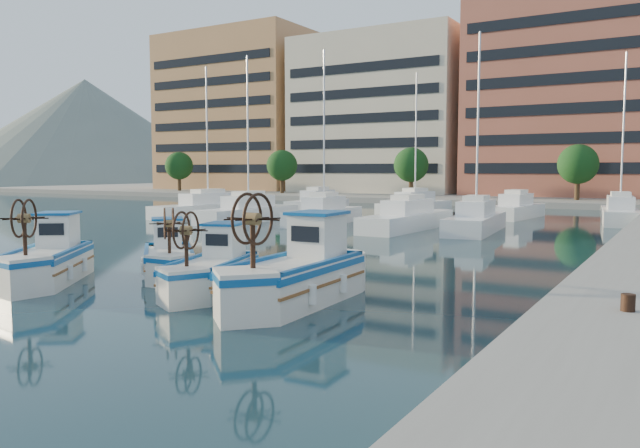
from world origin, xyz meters
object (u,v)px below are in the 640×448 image
at_px(fishing_boat_d, 297,272).
at_px(fishing_boat_b, 169,256).
at_px(fishing_boat_a, 48,258).
at_px(fishing_boat_c, 213,269).

bearing_deg(fishing_boat_d, fishing_boat_b, 164.73).
bearing_deg(fishing_boat_b, fishing_boat_a, -177.06).
bearing_deg(fishing_boat_a, fishing_boat_c, -21.43).
distance_m(fishing_boat_a, fishing_boat_b, 3.81).
xyz_separation_m(fishing_boat_a, fishing_boat_c, (5.68, 1.46, -0.07)).
xyz_separation_m(fishing_boat_a, fishing_boat_d, (8.71, 1.44, 0.08)).
distance_m(fishing_boat_a, fishing_boat_c, 5.86).
bearing_deg(fishing_boat_d, fishing_boat_c, 177.27).
distance_m(fishing_boat_b, fishing_boat_c, 3.46).
xyz_separation_m(fishing_boat_c, fishing_boat_d, (3.03, -0.02, 0.16)).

